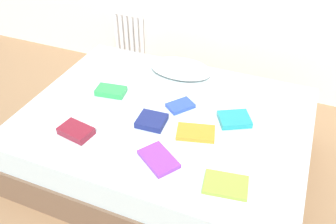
% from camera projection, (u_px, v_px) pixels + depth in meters
% --- Properties ---
extents(ground_plane, '(8.00, 8.00, 0.00)m').
position_uv_depth(ground_plane, '(166.00, 163.00, 2.77)').
color(ground_plane, '#93704C').
extents(bed, '(2.00, 1.50, 0.50)m').
position_uv_depth(bed, '(165.00, 140.00, 2.62)').
color(bed, brown).
rests_on(bed, ground).
extents(radiator, '(0.34, 0.04, 0.56)m').
position_uv_depth(radiator, '(129.00, 37.00, 3.69)').
color(radiator, white).
rests_on(radiator, ground).
extents(pillow, '(0.52, 0.31, 0.10)m').
position_uv_depth(pillow, '(181.00, 69.00, 2.85)').
color(pillow, white).
rests_on(pillow, bed).
extents(textbook_green, '(0.23, 0.16, 0.04)m').
position_uv_depth(textbook_green, '(111.00, 91.00, 2.65)').
color(textbook_green, green).
rests_on(textbook_green, bed).
extents(textbook_lime, '(0.27, 0.21, 0.02)m').
position_uv_depth(textbook_lime, '(226.00, 185.00, 1.95)').
color(textbook_lime, '#8CC638').
rests_on(textbook_lime, bed).
extents(textbook_teal, '(0.26, 0.25, 0.04)m').
position_uv_depth(textbook_teal, '(234.00, 119.00, 2.38)').
color(textbook_teal, teal).
rests_on(textbook_teal, bed).
extents(textbook_maroon, '(0.23, 0.17, 0.05)m').
position_uv_depth(textbook_maroon, '(76.00, 131.00, 2.28)').
color(textbook_maroon, maroon).
rests_on(textbook_maroon, bed).
extents(textbook_blue, '(0.21, 0.22, 0.03)m').
position_uv_depth(textbook_blue, '(180.00, 106.00, 2.52)').
color(textbook_blue, '#2847B7').
rests_on(textbook_blue, bed).
extents(textbook_navy, '(0.20, 0.18, 0.04)m').
position_uv_depth(textbook_navy, '(152.00, 121.00, 2.37)').
color(textbook_navy, navy).
rests_on(textbook_navy, bed).
extents(textbook_purple, '(0.29, 0.27, 0.03)m').
position_uv_depth(textbook_purple, '(159.00, 159.00, 2.10)').
color(textbook_purple, purple).
rests_on(textbook_purple, bed).
extents(textbook_orange, '(0.28, 0.21, 0.03)m').
position_uv_depth(textbook_orange, '(196.00, 133.00, 2.29)').
color(textbook_orange, orange).
rests_on(textbook_orange, bed).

